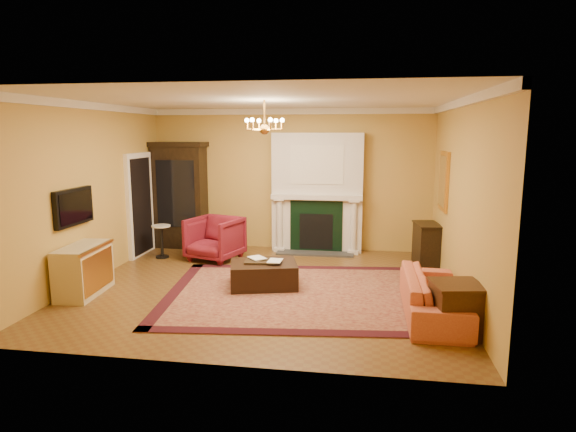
% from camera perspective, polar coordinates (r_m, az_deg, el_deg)
% --- Properties ---
extents(floor, '(6.00, 5.50, 0.02)m').
position_cam_1_polar(floor, '(8.02, -2.65, -8.40)').
color(floor, brown).
rests_on(floor, ground).
extents(ceiling, '(6.00, 5.50, 0.02)m').
position_cam_1_polar(ceiling, '(7.64, -2.83, 13.66)').
color(ceiling, silver).
rests_on(ceiling, wall_back).
extents(wall_back, '(6.00, 0.02, 3.00)m').
position_cam_1_polar(wall_back, '(10.39, 0.28, 4.31)').
color(wall_back, '#B39540').
rests_on(wall_back, floor).
extents(wall_front, '(6.00, 0.02, 3.00)m').
position_cam_1_polar(wall_front, '(5.05, -8.95, -1.70)').
color(wall_front, '#B39540').
rests_on(wall_front, floor).
extents(wall_left, '(0.02, 5.50, 3.00)m').
position_cam_1_polar(wall_left, '(8.79, -22.37, 2.57)').
color(wall_left, '#B39540').
rests_on(wall_left, floor).
extents(wall_right, '(0.02, 5.50, 3.00)m').
position_cam_1_polar(wall_right, '(7.68, 19.86, 1.77)').
color(wall_right, '#B39540').
rests_on(wall_right, floor).
extents(fireplace, '(1.90, 0.70, 2.50)m').
position_cam_1_polar(fireplace, '(10.17, 3.47, 2.44)').
color(fireplace, silver).
rests_on(fireplace, wall_back).
extents(crown_molding, '(6.00, 5.50, 0.12)m').
position_cam_1_polar(crown_molding, '(8.57, -1.52, 12.78)').
color(crown_molding, silver).
rests_on(crown_molding, ceiling).
extents(doorway, '(0.08, 1.05, 2.10)m').
position_cam_1_polar(doorway, '(10.30, -17.11, 1.28)').
color(doorway, white).
rests_on(doorway, wall_left).
extents(tv_panel, '(0.09, 0.95, 0.58)m').
position_cam_1_polar(tv_panel, '(8.27, -24.05, 0.99)').
color(tv_panel, black).
rests_on(tv_panel, wall_left).
extents(gilt_mirror, '(0.06, 0.76, 1.05)m').
position_cam_1_polar(gilt_mirror, '(9.03, 17.97, 3.96)').
color(gilt_mirror, gold).
rests_on(gilt_mirror, wall_right).
extents(chandelier, '(0.63, 0.55, 0.53)m').
position_cam_1_polar(chandelier, '(7.62, -2.81, 10.64)').
color(chandelier, '#BC8433').
rests_on(chandelier, ceiling).
extents(oriental_rug, '(4.52, 3.58, 0.02)m').
position_cam_1_polar(oriental_rug, '(7.63, 1.66, -9.22)').
color(oriental_rug, '#4C1011').
rests_on(oriental_rug, floor).
extents(china_cabinet, '(1.11, 0.52, 2.20)m').
position_cam_1_polar(china_cabinet, '(10.79, -12.65, 2.16)').
color(china_cabinet, black).
rests_on(china_cabinet, floor).
extents(wingback_armchair, '(1.14, 1.10, 0.94)m').
position_cam_1_polar(wingback_armchair, '(9.65, -8.68, -2.40)').
color(wingback_armchair, maroon).
rests_on(wingback_armchair, floor).
extents(pedestal_table, '(0.37, 0.37, 0.67)m').
position_cam_1_polar(pedestal_table, '(10.03, -14.75, -2.64)').
color(pedestal_table, black).
rests_on(pedestal_table, floor).
extents(commode, '(0.57, 1.08, 0.78)m').
position_cam_1_polar(commode, '(8.18, -23.06, -5.92)').
color(commode, '#BFAF8C').
rests_on(commode, floor).
extents(coral_sofa, '(0.60, 1.99, 0.77)m').
position_cam_1_polar(coral_sofa, '(6.98, 16.91, -8.22)').
color(coral_sofa, '#C4643E').
rests_on(coral_sofa, floor).
extents(end_table, '(0.64, 0.64, 0.64)m').
position_cam_1_polar(end_table, '(6.43, 19.30, -10.55)').
color(end_table, '#381F0F').
rests_on(end_table, floor).
extents(console_table, '(0.48, 0.74, 0.77)m').
position_cam_1_polar(console_table, '(9.56, 16.11, -3.32)').
color(console_table, black).
rests_on(console_table, floor).
extents(leather_ottoman, '(1.22, 1.01, 0.40)m').
position_cam_1_polar(leather_ottoman, '(7.94, -2.90, -6.91)').
color(leather_ottoman, black).
rests_on(leather_ottoman, oriental_rug).
extents(ottoman_tray, '(0.51, 0.41, 0.03)m').
position_cam_1_polar(ottoman_tray, '(7.91, -3.37, -5.36)').
color(ottoman_tray, black).
rests_on(ottoman_tray, leather_ottoman).
extents(book_a, '(0.18, 0.17, 0.30)m').
position_cam_1_polar(book_a, '(7.89, -4.38, -4.18)').
color(book_a, gray).
rests_on(book_a, ottoman_tray).
extents(book_b, '(0.22, 0.03, 0.30)m').
position_cam_1_polar(book_b, '(7.79, -2.34, -4.34)').
color(book_b, gray).
rests_on(book_b, ottoman_tray).
extents(topiary_left, '(0.17, 0.17, 0.45)m').
position_cam_1_polar(topiary_left, '(10.17, 0.00, 4.07)').
color(topiary_left, gray).
rests_on(topiary_left, fireplace).
extents(topiary_right, '(0.15, 0.15, 0.39)m').
position_cam_1_polar(topiary_right, '(10.06, 6.97, 3.75)').
color(topiary_right, gray).
rests_on(topiary_right, fireplace).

